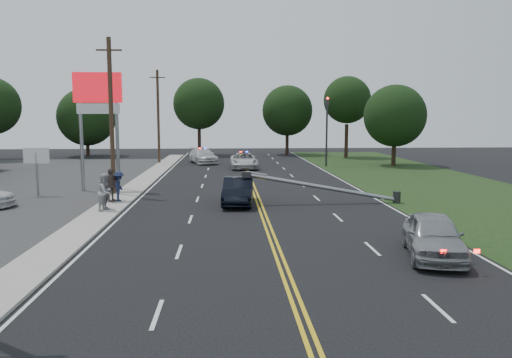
{
  "coord_description": "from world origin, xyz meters",
  "views": [
    {
      "loc": [
        -1.87,
        -20.43,
        5.06
      ],
      "look_at": [
        -0.3,
        6.35,
        1.7
      ],
      "focal_mm": 35.0,
      "sensor_mm": 36.0,
      "label": 1
    }
  ],
  "objects": [
    {
      "name": "bystander_b",
      "position": [
        -8.32,
        6.08,
        1.11
      ],
      "size": [
        1.0,
        1.14,
        1.97
      ],
      "primitive_type": "imported",
      "rotation": [
        0.0,
        0.0,
        1.27
      ],
      "color": "#A8A7AC",
      "rests_on": "sidewalk"
    },
    {
      "name": "bystander_c",
      "position": [
        -8.21,
        8.99,
        1.0
      ],
      "size": [
        0.67,
        1.14,
        1.75
      ],
      "primitive_type": "imported",
      "rotation": [
        0.0,
        0.0,
        1.59
      ],
      "color": "#1C2447",
      "rests_on": "sidewalk"
    },
    {
      "name": "tree_7",
      "position": [
        6.21,
        46.08,
        5.85
      ],
      "size": [
        6.68,
        6.68,
        9.2
      ],
      "color": "black",
      "rests_on": "ground"
    },
    {
      "name": "tree_5",
      "position": [
        -19.75,
        44.89,
        5.01
      ],
      "size": [
        7.32,
        7.32,
        8.68
      ],
      "color": "black",
      "rests_on": "ground"
    },
    {
      "name": "utility_pole_mid",
      "position": [
        -9.2,
        12.0,
        5.08
      ],
      "size": [
        1.6,
        0.28,
        10.0
      ],
      "color": "#382619",
      "rests_on": "ground"
    },
    {
      "name": "emergency_a",
      "position": [
        -0.22,
        28.26,
        0.76
      ],
      "size": [
        2.65,
        5.55,
        1.53
      ],
      "primitive_type": "imported",
      "rotation": [
        0.0,
        0.0,
        0.02
      ],
      "color": "silver",
      "rests_on": "ground"
    },
    {
      "name": "utility_pole_far",
      "position": [
        -9.2,
        34.0,
        5.08
      ],
      "size": [
        1.6,
        0.28,
        10.0
      ],
      "color": "#382619",
      "rests_on": "ground"
    },
    {
      "name": "bystander_a",
      "position": [
        -8.42,
        6.46,
        0.99
      ],
      "size": [
        0.42,
        0.64,
        1.74
      ],
      "primitive_type": "imported",
      "rotation": [
        0.0,
        0.0,
        1.56
      ],
      "color": "#27272F",
      "rests_on": "sidewalk"
    },
    {
      "name": "traffic_signal",
      "position": [
        8.3,
        30.0,
        4.21
      ],
      "size": [
        0.28,
        0.41,
        7.05
      ],
      "color": "#2D2D30",
      "rests_on": "ground"
    },
    {
      "name": "bystander_d",
      "position": [
        -8.64,
        8.75,
        1.11
      ],
      "size": [
        1.05,
        1.24,
        1.99
      ],
      "primitive_type": "imported",
      "rotation": [
        0.0,
        0.0,
        0.98
      ],
      "color": "#584B46",
      "rests_on": "sidewalk"
    },
    {
      "name": "grass_verge",
      "position": [
        13.5,
        10.0,
        0.01
      ],
      "size": [
        12.0,
        80.0,
        0.01
      ],
      "primitive_type": "cube",
      "color": "black",
      "rests_on": "ground"
    },
    {
      "name": "emergency_b",
      "position": [
        -4.51,
        34.04,
        0.81
      ],
      "size": [
        3.85,
        6.02,
        1.62
      ],
      "primitive_type": "imported",
      "rotation": [
        0.0,
        0.0,
        0.31
      ],
      "color": "silver",
      "rests_on": "ground"
    },
    {
      "name": "tree_6",
      "position": [
        -5.47,
        45.5,
        6.72
      ],
      "size": [
        6.66,
        6.66,
        10.06
      ],
      "color": "black",
      "rests_on": "ground"
    },
    {
      "name": "tree_9",
      "position": [
        15.43,
        30.3,
        5.14
      ],
      "size": [
        6.37,
        6.37,
        8.34
      ],
      "color": "black",
      "rests_on": "ground"
    },
    {
      "name": "centerline_yellow",
      "position": [
        0.0,
        10.0,
        0.01
      ],
      "size": [
        0.36,
        80.0,
        0.0
      ],
      "primitive_type": "cube",
      "color": "gold",
      "rests_on": "ground"
    },
    {
      "name": "tree_8",
      "position": [
        13.02,
        41.05,
        7.1
      ],
      "size": [
        5.81,
        5.81,
        10.03
      ],
      "color": "black",
      "rests_on": "ground"
    },
    {
      "name": "small_sign",
      "position": [
        -14.0,
        12.0,
        2.33
      ],
      "size": [
        1.6,
        0.14,
        3.1
      ],
      "color": "gray",
      "rests_on": "ground"
    },
    {
      "name": "crashed_sedan",
      "position": [
        -1.23,
        8.15,
        0.78
      ],
      "size": [
        1.97,
        4.82,
        1.55
      ],
      "primitive_type": "imported",
      "rotation": [
        0.0,
        0.0,
        -0.07
      ],
      "color": "black",
      "rests_on": "ground"
    },
    {
      "name": "fallen_streetlight",
      "position": [
        4.19,
        8.0,
        0.92
      ],
      "size": [
        9.36,
        0.44,
        1.91
      ],
      "color": "#2D2D30",
      "rests_on": "ground"
    },
    {
      "name": "sidewalk",
      "position": [
        -8.4,
        10.0,
        0.06
      ],
      "size": [
        1.8,
        70.0,
        0.12
      ],
      "primitive_type": "cube",
      "color": "#9F9A90",
      "rests_on": "ground"
    },
    {
      "name": "ground",
      "position": [
        0.0,
        0.0,
        0.0
      ],
      "size": [
        120.0,
        120.0,
        0.0
      ],
      "primitive_type": "plane",
      "color": "black",
      "rests_on": "ground"
    },
    {
      "name": "pylon_sign",
      "position": [
        -10.5,
        14.0,
        6.0
      ],
      "size": [
        3.2,
        0.35,
        8.0
      ],
      "color": "gray",
      "rests_on": "ground"
    },
    {
      "name": "waiting_sedan",
      "position": [
        5.56,
        -3.22,
        0.79
      ],
      "size": [
        2.92,
        4.96,
        1.58
      ],
      "primitive_type": "imported",
      "rotation": [
        0.0,
        0.0,
        -0.24
      ],
      "color": "gray",
      "rests_on": "ground"
    }
  ]
}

